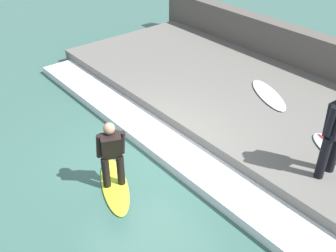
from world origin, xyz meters
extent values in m
plane|color=#386056|center=(0.00, 0.00, 0.00)|extent=(28.00, 28.00, 0.00)
cube|color=#66635E|center=(3.28, 0.00, 0.21)|extent=(4.40, 11.27, 0.42)
cube|color=#544F49|center=(5.73, 0.00, 0.70)|extent=(0.50, 11.84, 1.40)
cube|color=silver|center=(0.63, 0.00, 0.10)|extent=(0.90, 10.71, 0.20)
ellipsoid|color=#BFE02D|center=(-0.91, -0.16, 0.03)|extent=(1.14, 1.74, 0.06)
cylinder|color=black|center=(-1.04, -0.10, 0.38)|extent=(0.15, 0.15, 0.63)
cylinder|color=black|center=(-0.78, -0.22, 0.38)|extent=(0.15, 0.15, 0.63)
cube|color=black|center=(-0.91, -0.16, 0.97)|extent=(0.48, 0.48, 0.59)
sphere|color=#A87A5B|center=(-0.91, -0.16, 1.34)|extent=(0.21, 0.21, 0.21)
cylinder|color=black|center=(-1.10, -0.07, 1.00)|extent=(0.10, 0.17, 0.50)
cylinder|color=black|center=(-0.72, -0.24, 1.00)|extent=(0.10, 0.17, 0.50)
cylinder|color=black|center=(2.17, -2.72, 0.85)|extent=(0.17, 0.17, 0.87)
cylinder|color=black|center=(1.86, -2.70, 0.85)|extent=(0.17, 0.17, 0.87)
cylinder|color=black|center=(1.78, -2.70, 1.64)|extent=(0.12, 0.13, 0.56)
ellipsoid|color=silver|center=(3.59, -0.20, 0.45)|extent=(1.20, 1.68, 0.06)
camera|label=1|loc=(-3.72, -5.17, 5.12)|focal=42.00mm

